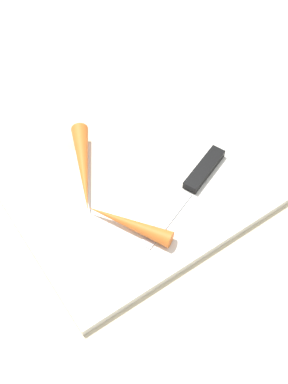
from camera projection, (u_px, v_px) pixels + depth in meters
The scene contains 5 objects.
ground_plane at pixel (144, 197), 0.68m from camera, with size 1.40×1.40×0.00m, color #C6B793.
cutting_board at pixel (144, 194), 0.68m from camera, with size 0.36×0.26×0.01m, color silver.
knife at pixel (200, 175), 0.69m from camera, with size 0.19×0.09×0.01m.
carrot_long at pixel (83, 167), 0.69m from camera, with size 0.03×0.03×0.16m, color orange.
carrot_short at pixel (128, 223), 0.63m from camera, with size 0.02×0.02×0.13m, color orange.
Camera 1 is at (-0.23, -0.33, 0.55)m, focal length 43.07 mm.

